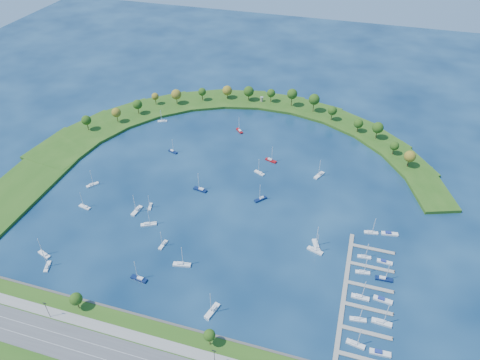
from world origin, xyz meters
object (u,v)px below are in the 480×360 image
(docked_boat_11, at_px, (389,234))
(moored_boat_1, at_px, (162,121))
(moored_boat_14, at_px, (316,245))
(docked_boat_8, at_px, (364,256))
(moored_boat_8, at_px, (173,151))
(docked_boat_7, at_px, (384,278))
(moored_boat_4, at_px, (240,130))
(docked_boat_10, at_px, (371,232))
(harbor_tower, at_px, (262,99))
(moored_boat_17, at_px, (163,244))
(dock_system, at_px, (360,295))
(docked_boat_9, at_px, (385,262))
(moored_boat_10, at_px, (150,206))
(moored_boat_12, at_px, (200,189))
(moored_boat_7, at_px, (315,250))
(docked_boat_6, at_px, (363,272))
(docked_boat_5, at_px, (383,300))
(moored_boat_20, at_px, (182,264))
(moored_boat_6, at_px, (319,175))
(moored_boat_0, at_px, (148,224))
(moored_boat_15, at_px, (47,266))
(moored_boat_16, at_px, (92,184))
(docked_boat_4, at_px, (360,297))
(moored_boat_9, at_px, (259,172))
(docked_boat_1, at_px, (380,353))
(moored_boat_2, at_px, (271,160))
(moored_boat_5, at_px, (212,310))
(moored_boat_18, at_px, (139,278))
(moored_boat_3, at_px, (261,199))
(docked_boat_3, at_px, (382,322))
(docked_boat_2, at_px, (358,319))
(moored_boat_11, at_px, (44,254))
(moored_boat_19, at_px, (137,210))

(docked_boat_11, bearing_deg, moored_boat_1, 146.99)
(moored_boat_14, relative_size, docked_boat_8, 1.33)
(moored_boat_8, relative_size, docked_boat_7, 0.86)
(moored_boat_4, bearing_deg, docked_boat_11, -168.72)
(docked_boat_10, bearing_deg, harbor_tower, 116.87)
(moored_boat_17, height_order, docked_boat_10, docked_boat_10)
(dock_system, height_order, docked_boat_9, docked_boat_9)
(moored_boat_10, height_order, moored_boat_12, moored_boat_12)
(moored_boat_7, relative_size, docked_boat_6, 1.18)
(moored_boat_1, height_order, docked_boat_5, moored_boat_1)
(moored_boat_20, distance_m, docked_boat_7, 102.76)
(moored_boat_14, bearing_deg, moored_boat_6, -15.55)
(moored_boat_8, relative_size, docked_boat_5, 1.17)
(moored_boat_0, xyz_separation_m, docked_boat_9, (130.51, 9.77, -0.35))
(moored_boat_15, xyz_separation_m, moored_boat_16, (-14.39, 66.39, 0.02))
(moored_boat_4, bearing_deg, docked_boat_4, 174.71)
(moored_boat_8, relative_size, moored_boat_15, 1.00)
(moored_boat_9, bearing_deg, moored_boat_6, -141.63)
(moored_boat_14, bearing_deg, docked_boat_1, -169.41)
(moored_boat_17, relative_size, docked_boat_11, 1.13)
(moored_boat_8, bearing_deg, moored_boat_15, -80.01)
(moored_boat_2, xyz_separation_m, moored_boat_5, (2.18, -126.23, 0.06))
(harbor_tower, xyz_separation_m, docked_boat_1, (105.09, -204.73, -3.38))
(docked_boat_4, bearing_deg, harbor_tower, 119.37)
(docked_boat_8, distance_m, docked_boat_9, 10.46)
(moored_boat_12, bearing_deg, moored_boat_1, -40.55)
(moored_boat_2, bearing_deg, moored_boat_18, -89.65)
(moored_boat_3, height_order, docked_boat_11, moored_boat_3)
(moored_boat_16, bearing_deg, dock_system, -64.94)
(moored_boat_16, bearing_deg, docked_boat_3, -68.02)
(moored_boat_17, height_order, docked_boat_3, docked_boat_3)
(docked_boat_3, xyz_separation_m, docked_boat_7, (0.01, 26.25, -0.03))
(docked_boat_5, bearing_deg, docked_boat_8, 119.34)
(moored_boat_12, relative_size, docked_boat_10, 1.17)
(moored_boat_9, xyz_separation_m, moored_boat_12, (-31.24, -27.73, 0.06))
(docked_boat_2, distance_m, docked_boat_9, 40.72)
(moored_boat_17, distance_m, docked_boat_6, 106.07)
(moored_boat_0, xyz_separation_m, moored_boat_8, (-16.64, 72.67, -0.07))
(docked_boat_7, bearing_deg, moored_boat_7, 162.96)
(moored_boat_17, xyz_separation_m, docked_boat_8, (105.45, 22.42, -0.00))
(moored_boat_12, bearing_deg, moored_boat_4, -82.55)
(harbor_tower, distance_m, docked_boat_1, 230.16)
(docked_boat_1, height_order, docked_boat_11, docked_boat_11)
(moored_boat_11, distance_m, docked_boat_1, 173.54)
(moored_boat_3, bearing_deg, dock_system, 90.03)
(moored_boat_18, bearing_deg, moored_boat_12, -86.33)
(moored_boat_9, relative_size, docked_boat_9, 1.36)
(moored_boat_18, relative_size, docked_boat_8, 1.23)
(moored_boat_18, bearing_deg, moored_boat_5, 176.97)
(moored_boat_11, height_order, moored_boat_19, moored_boat_19)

